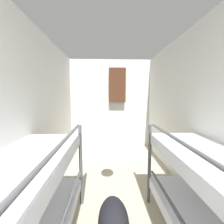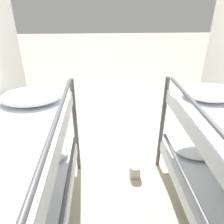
# 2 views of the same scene
# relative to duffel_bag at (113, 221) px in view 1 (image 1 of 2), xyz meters

# --- Properties ---
(wall_left) EXTENTS (0.06, 4.81, 2.42)m
(wall_left) POSITION_rel_duffel_bag_xyz_m (-1.07, 0.40, 1.05)
(wall_left) COLOR silver
(wall_left) RESTS_ON ground_plane
(wall_right) EXTENTS (0.06, 4.81, 2.42)m
(wall_right) POSITION_rel_duffel_bag_xyz_m (1.17, 0.40, 1.05)
(wall_right) COLOR silver
(wall_right) RESTS_ON ground_plane
(wall_back) EXTENTS (2.30, 0.06, 2.42)m
(wall_back) POSITION_rel_duffel_bag_xyz_m (0.05, 2.78, 1.05)
(wall_back) COLOR silver
(wall_back) RESTS_ON ground_plane
(duffel_bag) EXTENTS (0.32, 0.65, 0.32)m
(duffel_bag) POSITION_rel_duffel_bag_xyz_m (0.00, 0.00, 0.00)
(duffel_bag) COLOR black
(duffel_bag) RESTS_ON ground_plane
(hanging_coat) EXTENTS (0.44, 0.12, 0.90)m
(hanging_coat) POSITION_rel_duffel_bag_xyz_m (0.23, 2.63, 1.56)
(hanging_coat) COLOR #472819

